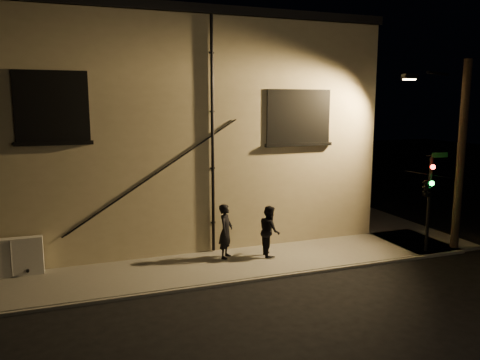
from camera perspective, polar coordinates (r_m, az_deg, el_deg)
name	(u,v)px	position (r m, az deg, el deg)	size (l,w,h in m)	color
ground	(293,275)	(15.48, 6.50, -11.49)	(90.00, 90.00, 0.00)	black
sidewalk	(273,234)	(19.73, 4.01, -6.64)	(21.00, 16.00, 0.12)	#636159
building	(150,127)	(22.22, -10.88, 6.40)	(16.20, 12.23, 8.80)	#C2B48B
utility_cabinet	(12,257)	(16.45, -26.08, -8.47)	(1.85, 0.31, 1.21)	silver
pedestrian_a	(226,231)	(16.43, -1.75, -6.25)	(0.70, 0.46, 1.91)	black
pedestrian_b	(270,231)	(16.69, 3.62, -6.19)	(0.88, 0.68, 1.81)	black
traffic_signal	(428,186)	(17.93, 21.91, -0.73)	(1.31, 2.14, 3.62)	black
streetlamp_pole	(458,151)	(18.90, 25.02, 3.19)	(2.02, 1.39, 7.04)	black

